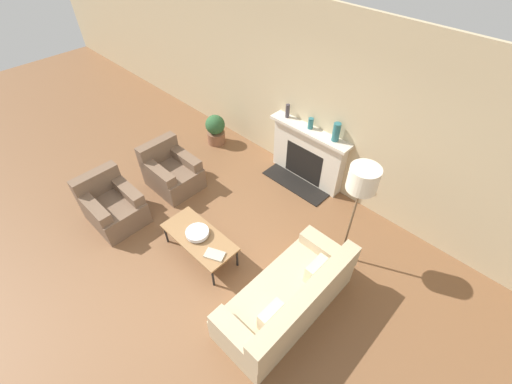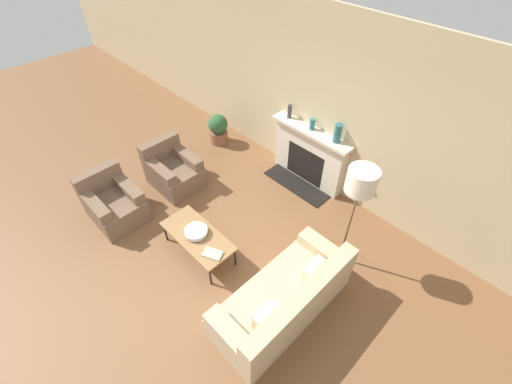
# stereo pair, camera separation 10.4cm
# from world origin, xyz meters

# --- Properties ---
(ground_plane) EXTENTS (18.00, 18.00, 0.00)m
(ground_plane) POSITION_xyz_m (0.00, 0.00, 0.00)
(ground_plane) COLOR brown
(wall_back) EXTENTS (18.00, 0.06, 2.90)m
(wall_back) POSITION_xyz_m (0.00, 2.80, 1.45)
(wall_back) COLOR #C6B289
(wall_back) RESTS_ON ground_plane
(fireplace) EXTENTS (1.50, 0.59, 1.04)m
(fireplace) POSITION_xyz_m (-0.24, 2.66, 0.50)
(fireplace) COLOR beige
(fireplace) RESTS_ON ground_plane
(couch) EXTENTS (0.81, 1.84, 0.77)m
(couch) POSITION_xyz_m (1.22, 0.46, 0.29)
(couch) COLOR tan
(couch) RESTS_ON ground_plane
(armchair_near) EXTENTS (0.88, 0.72, 0.77)m
(armchair_near) POSITION_xyz_m (-1.80, -0.24, 0.29)
(armchair_near) COLOR brown
(armchair_near) RESTS_ON ground_plane
(armchair_far) EXTENTS (0.88, 0.72, 0.77)m
(armchair_far) POSITION_xyz_m (-1.80, 0.89, 0.29)
(armchair_far) COLOR brown
(armchair_far) RESTS_ON ground_plane
(coffee_table) EXTENTS (1.14, 0.52, 0.39)m
(coffee_table) POSITION_xyz_m (-0.27, 0.27, 0.36)
(coffee_table) COLOR olive
(coffee_table) RESTS_ON ground_plane
(bowl) EXTENTS (0.33, 0.33, 0.08)m
(bowl) POSITION_xyz_m (-0.30, 0.27, 0.44)
(bowl) COLOR silver
(bowl) RESTS_ON coffee_table
(book) EXTENTS (0.31, 0.26, 0.02)m
(book) POSITION_xyz_m (0.13, 0.21, 0.40)
(book) COLOR #B2A893
(book) RESTS_ON coffee_table
(floor_lamp) EXTENTS (0.37, 0.37, 1.68)m
(floor_lamp) POSITION_xyz_m (1.24, 1.64, 1.39)
(floor_lamp) COLOR brown
(floor_lamp) RESTS_ON ground_plane
(mantel_vase_left) EXTENTS (0.07, 0.07, 0.24)m
(mantel_vase_left) POSITION_xyz_m (-0.75, 2.67, 1.15)
(mantel_vase_left) COLOR #3D383D
(mantel_vase_left) RESTS_ON fireplace
(mantel_vase_center_left) EXTENTS (0.09, 0.09, 0.18)m
(mantel_vase_center_left) POSITION_xyz_m (-0.26, 2.67, 1.13)
(mantel_vase_center_left) COLOR #28666B
(mantel_vase_center_left) RESTS_ON fireplace
(mantel_vase_center_right) EXTENTS (0.11, 0.11, 0.30)m
(mantel_vase_center_right) POSITION_xyz_m (0.22, 2.67, 1.19)
(mantel_vase_center_right) COLOR #28666B
(mantel_vase_center_right) RESTS_ON fireplace
(potted_plant) EXTENTS (0.39, 0.39, 0.61)m
(potted_plant) POSITION_xyz_m (-2.21, 2.26, 0.31)
(potted_plant) COLOR brown
(potted_plant) RESTS_ON ground_plane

